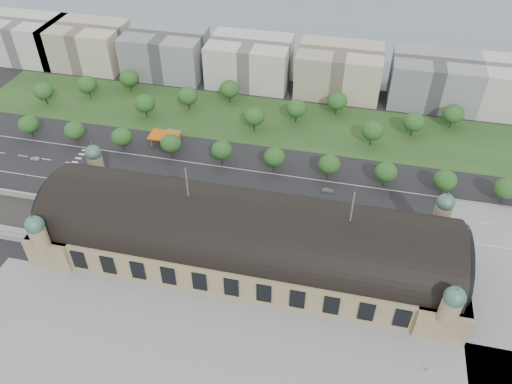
% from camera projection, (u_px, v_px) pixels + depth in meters
% --- Properties ---
extents(ground, '(900.00, 900.00, 0.00)m').
position_uv_depth(ground, '(246.00, 256.00, 183.62)').
color(ground, black).
rests_on(ground, ground).
extents(station, '(150.00, 48.40, 44.30)m').
position_uv_depth(station, '(246.00, 237.00, 176.99)').
color(station, '#9D8C61').
rests_on(station, ground).
extents(plaza_south, '(190.00, 48.00, 0.12)m').
position_uv_depth(plaza_south, '(244.00, 368.00, 149.15)').
color(plaza_south, gray).
rests_on(plaza_south, ground).
extents(road_slab, '(260.00, 26.00, 0.10)m').
position_uv_depth(road_slab, '(222.00, 185.00, 215.31)').
color(road_slab, black).
rests_on(road_slab, ground).
extents(grass_belt, '(300.00, 45.00, 0.10)m').
position_uv_depth(grass_belt, '(260.00, 120.00, 255.43)').
color(grass_belt, '#21461C').
rests_on(grass_belt, ground).
extents(petrol_station, '(14.00, 13.00, 5.05)m').
position_uv_depth(petrol_station, '(169.00, 135.00, 239.46)').
color(petrol_station, '#C8540B').
rests_on(petrol_station, ground).
extents(office_0, '(45.00, 32.00, 24.00)m').
position_uv_depth(office_0, '(27.00, 39.00, 303.69)').
color(office_0, '#BBB9B2').
rests_on(office_0, ground).
extents(office_1, '(45.00, 32.00, 24.00)m').
position_uv_depth(office_1, '(87.00, 45.00, 296.93)').
color(office_1, '#C0B497').
rests_on(office_1, ground).
extents(office_2, '(45.00, 32.00, 24.00)m').
position_uv_depth(office_2, '(166.00, 53.00, 288.48)').
color(office_2, gray).
rests_on(office_2, ground).
extents(office_3, '(45.00, 32.00, 24.00)m').
position_uv_depth(office_3, '(250.00, 62.00, 280.03)').
color(office_3, '#BBB9B2').
rests_on(office_3, ground).
extents(office_4, '(45.00, 32.00, 24.00)m').
position_uv_depth(office_4, '(339.00, 71.00, 271.57)').
color(office_4, '#C0B497').
rests_on(office_4, ground).
extents(office_5, '(45.00, 32.00, 24.00)m').
position_uv_depth(office_5, '(434.00, 80.00, 263.12)').
color(office_5, gray).
rests_on(office_5, ground).
extents(tree_row_0, '(9.60, 9.60, 11.52)m').
position_uv_depth(tree_row_0, '(29.00, 124.00, 238.60)').
color(tree_row_0, '#2D2116').
rests_on(tree_row_0, ground).
extents(tree_row_1, '(9.60, 9.60, 11.52)m').
position_uv_depth(tree_row_1, '(74.00, 130.00, 234.54)').
color(tree_row_1, '#2D2116').
rests_on(tree_row_1, ground).
extents(tree_row_2, '(9.60, 9.60, 11.52)m').
position_uv_depth(tree_row_2, '(122.00, 137.00, 230.48)').
color(tree_row_2, '#2D2116').
rests_on(tree_row_2, ground).
extents(tree_row_3, '(9.60, 9.60, 11.52)m').
position_uv_depth(tree_row_3, '(171.00, 143.00, 226.42)').
color(tree_row_3, '#2D2116').
rests_on(tree_row_3, ground).
extents(tree_row_4, '(9.60, 9.60, 11.52)m').
position_uv_depth(tree_row_4, '(222.00, 150.00, 222.37)').
color(tree_row_4, '#2D2116').
rests_on(tree_row_4, ground).
extents(tree_row_5, '(9.60, 9.60, 11.52)m').
position_uv_depth(tree_row_5, '(274.00, 157.00, 218.31)').
color(tree_row_5, '#2D2116').
rests_on(tree_row_5, ground).
extents(tree_row_6, '(9.60, 9.60, 11.52)m').
position_uv_depth(tree_row_6, '(329.00, 164.00, 214.25)').
color(tree_row_6, '#2D2116').
rests_on(tree_row_6, ground).
extents(tree_row_7, '(9.60, 9.60, 11.52)m').
position_uv_depth(tree_row_7, '(386.00, 172.00, 210.19)').
color(tree_row_7, '#2D2116').
rests_on(tree_row_7, ground).
extents(tree_row_8, '(9.60, 9.60, 11.52)m').
position_uv_depth(tree_row_8, '(445.00, 180.00, 206.14)').
color(tree_row_8, '#2D2116').
rests_on(tree_row_8, ground).
extents(tree_row_9, '(9.60, 9.60, 11.52)m').
position_uv_depth(tree_row_9, '(507.00, 188.00, 202.08)').
color(tree_row_9, '#2D2116').
rests_on(tree_row_9, ground).
extents(tree_belt_0, '(10.40, 10.40, 12.48)m').
position_uv_depth(tree_belt_0, '(43.00, 91.00, 262.24)').
color(tree_belt_0, '#2D2116').
rests_on(tree_belt_0, ground).
extents(tree_belt_1, '(10.40, 10.40, 12.48)m').
position_uv_depth(tree_belt_1, '(87.00, 84.00, 267.96)').
color(tree_belt_1, '#2D2116').
rests_on(tree_belt_1, ground).
extents(tree_belt_2, '(10.40, 10.40, 12.48)m').
position_uv_depth(tree_belt_2, '(129.00, 78.00, 273.69)').
color(tree_belt_2, '#2D2116').
rests_on(tree_belt_2, ground).
extents(tree_belt_3, '(10.40, 10.40, 12.48)m').
position_uv_depth(tree_belt_3, '(145.00, 103.00, 252.60)').
color(tree_belt_3, '#2D2116').
rests_on(tree_belt_3, ground).
extents(tree_belt_4, '(10.40, 10.40, 12.48)m').
position_uv_depth(tree_belt_4, '(188.00, 96.00, 258.33)').
color(tree_belt_4, '#2D2116').
rests_on(tree_belt_4, ground).
extents(tree_belt_5, '(10.40, 10.40, 12.48)m').
position_uv_depth(tree_belt_5, '(229.00, 89.00, 264.05)').
color(tree_belt_5, '#2D2116').
rests_on(tree_belt_5, ground).
extents(tree_belt_6, '(10.40, 10.40, 12.48)m').
position_uv_depth(tree_belt_6, '(254.00, 116.00, 242.96)').
color(tree_belt_6, '#2D2116').
rests_on(tree_belt_6, ground).
extents(tree_belt_7, '(10.40, 10.40, 12.48)m').
position_uv_depth(tree_belt_7, '(297.00, 108.00, 248.69)').
color(tree_belt_7, '#2D2116').
rests_on(tree_belt_7, ground).
extents(tree_belt_8, '(10.40, 10.40, 12.48)m').
position_uv_depth(tree_belt_8, '(337.00, 101.00, 254.42)').
color(tree_belt_8, '#2D2116').
rests_on(tree_belt_8, ground).
extents(tree_belt_9, '(10.40, 10.40, 12.48)m').
position_uv_depth(tree_belt_9, '(373.00, 131.00, 233.33)').
color(tree_belt_9, '#2D2116').
rests_on(tree_belt_9, ground).
extents(tree_belt_10, '(10.40, 10.40, 12.48)m').
position_uv_depth(tree_belt_10, '(414.00, 122.00, 239.05)').
color(tree_belt_10, '#2D2116').
rests_on(tree_belt_10, ground).
extents(tree_belt_11, '(10.40, 10.40, 12.48)m').
position_uv_depth(tree_belt_11, '(453.00, 114.00, 244.78)').
color(tree_belt_11, '#2D2116').
rests_on(tree_belt_11, ground).
extents(traffic_car_0, '(4.64, 2.35, 1.51)m').
position_uv_depth(traffic_car_0, '(35.00, 158.00, 228.82)').
color(traffic_car_0, silver).
rests_on(traffic_car_0, ground).
extents(traffic_car_3, '(4.86, 2.32, 1.37)m').
position_uv_depth(traffic_car_3, '(176.00, 179.00, 217.63)').
color(traffic_car_3, maroon).
rests_on(traffic_car_3, ground).
extents(traffic_car_4, '(4.08, 1.66, 1.39)m').
position_uv_depth(traffic_car_4, '(298.00, 206.00, 203.66)').
color(traffic_car_4, '#1D1C4F').
rests_on(traffic_car_4, ground).
extents(traffic_car_5, '(4.76, 1.95, 1.54)m').
position_uv_depth(traffic_car_5, '(327.00, 190.00, 211.32)').
color(traffic_car_5, '#5A5D62').
rests_on(traffic_car_5, ground).
extents(traffic_car_6, '(4.89, 2.74, 1.29)m').
position_uv_depth(traffic_car_6, '(456.00, 236.00, 190.91)').
color(traffic_car_6, silver).
rests_on(traffic_car_6, ground).
extents(parked_car_0, '(4.70, 4.28, 1.56)m').
position_uv_depth(parked_car_0, '(130.00, 195.00, 209.25)').
color(parked_car_0, black).
rests_on(parked_car_0, ground).
extents(parked_car_1, '(5.98, 5.44, 1.55)m').
position_uv_depth(parked_car_1, '(98.00, 192.00, 210.53)').
color(parked_car_1, maroon).
rests_on(parked_car_1, ground).
extents(parked_car_2, '(4.95, 4.00, 1.35)m').
position_uv_depth(parked_car_2, '(152.00, 197.00, 208.02)').
color(parked_car_2, '#181D44').
rests_on(parked_car_2, ground).
extents(parked_car_3, '(4.83, 4.20, 1.57)m').
position_uv_depth(parked_car_3, '(151.00, 197.00, 207.82)').
color(parked_car_3, '#525459').
rests_on(parked_car_3, ground).
extents(parked_car_4, '(4.26, 3.20, 1.34)m').
position_uv_depth(parked_car_4, '(172.00, 197.00, 208.23)').
color(parked_car_4, silver).
rests_on(parked_car_4, ground).
extents(parked_car_5, '(5.69, 4.32, 1.44)m').
position_uv_depth(parked_car_5, '(214.00, 204.00, 204.59)').
color(parked_car_5, gray).
rests_on(parked_car_5, ground).
extents(parked_car_6, '(5.87, 4.66, 1.59)m').
position_uv_depth(parked_car_6, '(180.00, 205.00, 204.32)').
color(parked_car_6, black).
rests_on(parked_car_6, ground).
extents(bus_west, '(13.13, 3.97, 3.60)m').
position_uv_depth(bus_west, '(222.00, 192.00, 208.94)').
color(bus_west, red).
rests_on(bus_west, ground).
extents(bus_mid, '(12.89, 3.03, 3.59)m').
position_uv_depth(bus_mid, '(245.00, 203.00, 203.73)').
color(bus_mid, silver).
rests_on(bus_mid, ground).
extents(bus_east, '(12.16, 3.29, 3.36)m').
position_uv_depth(bus_east, '(332.00, 211.00, 199.95)').
color(bus_east, silver).
rests_on(bus_east, ground).
extents(pedestrian_0, '(0.91, 0.63, 1.71)m').
position_uv_depth(pedestrian_0, '(426.00, 370.00, 147.87)').
color(pedestrian_0, gray).
rests_on(pedestrian_0, ground).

